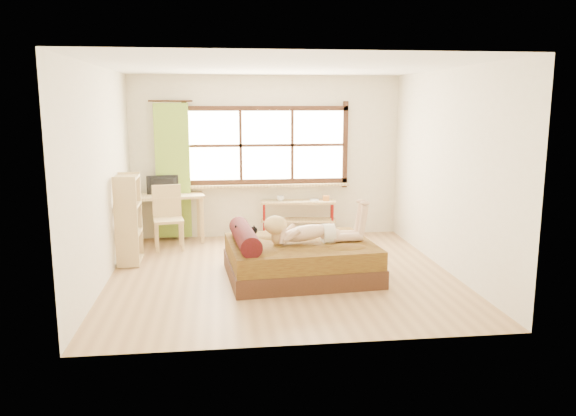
{
  "coord_description": "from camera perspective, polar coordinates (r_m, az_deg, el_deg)",
  "views": [
    {
      "loc": [
        -0.79,
        -7.16,
        2.25
      ],
      "look_at": [
        0.11,
        0.2,
        0.86
      ],
      "focal_mm": 35.0,
      "sensor_mm": 36.0,
      "label": 1
    }
  ],
  "objects": [
    {
      "name": "curtain",
      "position": [
        9.39,
        -11.61,
        3.69
      ],
      "size": [
        0.55,
        0.1,
        2.2
      ],
      "primitive_type": "cube",
      "color": "olive",
      "rests_on": "wall_back"
    },
    {
      "name": "cup",
      "position": [
        9.42,
        -0.76,
        0.98
      ],
      "size": [
        0.13,
        0.13,
        0.09
      ],
      "primitive_type": "imported",
      "rotation": [
        0.0,
        0.0,
        -0.13
      ],
      "color": "gray",
      "rests_on": "pipe_shelf"
    },
    {
      "name": "wall_right",
      "position": [
        7.83,
        15.93,
        3.63
      ],
      "size": [
        0.0,
        4.5,
        4.5
      ],
      "primitive_type": "plane",
      "rotation": [
        1.57,
        0.0,
        -1.57
      ],
      "color": "silver",
      "rests_on": "floor"
    },
    {
      "name": "ceiling",
      "position": [
        7.22,
        -0.71,
        14.21
      ],
      "size": [
        4.5,
        4.5,
        0.0
      ],
      "primitive_type": "plane",
      "rotation": [
        3.14,
        0.0,
        0.0
      ],
      "color": "white",
      "rests_on": "wall_back"
    },
    {
      "name": "desk",
      "position": [
        9.29,
        -12.49,
        0.68
      ],
      "size": [
        1.34,
        0.78,
        0.79
      ],
      "rotation": [
        0.0,
        0.0,
        0.16
      ],
      "color": "tan",
      "rests_on": "floor"
    },
    {
      "name": "woman",
      "position": [
        7.23,
        2.52,
        -1.36
      ],
      "size": [
        1.34,
        0.48,
        0.56
      ],
      "primitive_type": null,
      "rotation": [
        0.0,
        0.0,
        0.08
      ],
      "color": "tan",
      "rests_on": "bed"
    },
    {
      "name": "floor",
      "position": [
        7.55,
        -0.67,
        -6.7
      ],
      "size": [
        4.5,
        4.5,
        0.0
      ],
      "primitive_type": "plane",
      "color": "#9E754C",
      "rests_on": "ground"
    },
    {
      "name": "kitten",
      "position": [
        7.32,
        -4.42,
        -2.58
      ],
      "size": [
        0.29,
        0.14,
        0.22
      ],
      "primitive_type": null,
      "rotation": [
        0.0,
        0.0,
        0.08
      ],
      "color": "black",
      "rests_on": "bed"
    },
    {
      "name": "wall_front",
      "position": [
        5.06,
        2.13,
        0.38
      ],
      "size": [
        4.5,
        0.0,
        4.5
      ],
      "primitive_type": "plane",
      "rotation": [
        -1.57,
        0.0,
        0.0
      ],
      "color": "silver",
      "rests_on": "floor"
    },
    {
      "name": "monitor",
      "position": [
        9.3,
        -12.52,
        2.3
      ],
      "size": [
        0.54,
        0.16,
        0.31
      ],
      "primitive_type": "imported",
      "rotation": [
        0.0,
        0.0,
        3.31
      ],
      "color": "black",
      "rests_on": "desk"
    },
    {
      "name": "window",
      "position": [
        9.45,
        -2.18,
        6.13
      ],
      "size": [
        2.8,
        0.16,
        1.46
      ],
      "color": "#FFEDBF",
      "rests_on": "wall_back"
    },
    {
      "name": "pipe_shelf",
      "position": [
        9.5,
        1.12,
        -0.24
      ],
      "size": [
        1.28,
        0.47,
        0.71
      ],
      "rotation": [
        0.0,
        0.0,
        -0.13
      ],
      "color": "tan",
      "rests_on": "floor"
    },
    {
      "name": "bed",
      "position": [
        7.36,
        0.92,
        -5.1
      ],
      "size": [
        1.99,
        1.65,
        0.71
      ],
      "rotation": [
        0.0,
        0.0,
        0.08
      ],
      "color": "black",
      "rests_on": "floor"
    },
    {
      "name": "chair",
      "position": [
        8.95,
        -12.12,
        -0.55
      ],
      "size": [
        0.51,
        0.51,
        0.99
      ],
      "rotation": [
        0.0,
        0.0,
        0.16
      ],
      "color": "tan",
      "rests_on": "floor"
    },
    {
      "name": "book",
      "position": [
        9.49,
        2.24,
        0.82
      ],
      "size": [
        0.17,
        0.22,
        0.02
      ],
      "primitive_type": "imported",
      "rotation": [
        0.0,
        0.0,
        -0.13
      ],
      "color": "gray",
      "rests_on": "pipe_shelf"
    },
    {
      "name": "wall_left",
      "position": [
        7.36,
        -18.39,
        3.07
      ],
      "size": [
        0.0,
        4.5,
        4.5
      ],
      "primitive_type": "plane",
      "rotation": [
        1.57,
        0.0,
        1.57
      ],
      "color": "silver",
      "rests_on": "floor"
    },
    {
      "name": "wall_back",
      "position": [
        9.49,
        -2.19,
        5.19
      ],
      "size": [
        4.5,
        0.0,
        4.5
      ],
      "primitive_type": "plane",
      "rotation": [
        1.57,
        0.0,
        0.0
      ],
      "color": "silver",
      "rests_on": "floor"
    },
    {
      "name": "bookshelf",
      "position": [
        8.2,
        -15.9,
        -1.08
      ],
      "size": [
        0.32,
        0.56,
        1.26
      ],
      "rotation": [
        0.0,
        0.0,
        0.02
      ],
      "color": "tan",
      "rests_on": "floor"
    }
  ]
}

